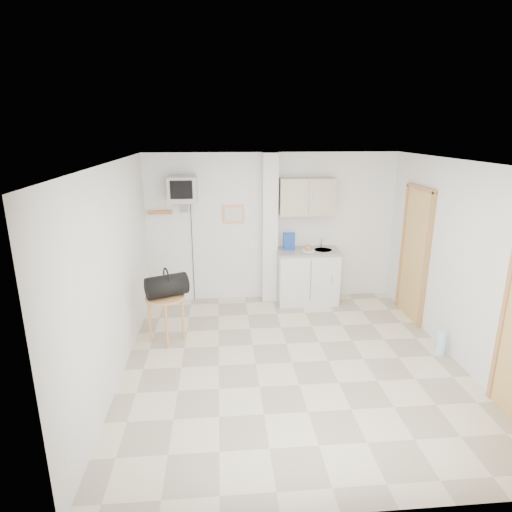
{
  "coord_description": "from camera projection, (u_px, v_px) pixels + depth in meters",
  "views": [
    {
      "loc": [
        -0.87,
        -4.78,
        2.86
      ],
      "look_at": [
        -0.41,
        0.6,
        1.25
      ],
      "focal_mm": 30.0,
      "sensor_mm": 36.0,
      "label": 1
    }
  ],
  "objects": [
    {
      "name": "ground",
      "position": [
        292.0,
        362.0,
        5.45
      ],
      "size": [
        4.5,
        4.5,
        0.0
      ],
      "primitive_type": "plane",
      "color": "beige",
      "rests_on": "ground"
    },
    {
      "name": "room_envelope",
      "position": [
        314.0,
        244.0,
        5.12
      ],
      "size": [
        4.24,
        4.54,
        2.55
      ],
      "color": "white",
      "rests_on": "ground"
    },
    {
      "name": "kitchenette",
      "position": [
        307.0,
        256.0,
        7.18
      ],
      "size": [
        1.03,
        0.58,
        2.1
      ],
      "color": "silver",
      "rests_on": "ground"
    },
    {
      "name": "crt_television",
      "position": [
        183.0,
        190.0,
        6.71
      ],
      "size": [
        0.44,
        0.45,
        2.15
      ],
      "color": "slate",
      "rests_on": "ground"
    },
    {
      "name": "round_table",
      "position": [
        165.0,
        304.0,
        5.86
      ],
      "size": [
        0.53,
        0.53,
        0.66
      ],
      "rotation": [
        0.0,
        0.0,
        0.13
      ],
      "color": "#B4774A",
      "rests_on": "ground"
    },
    {
      "name": "duffel_bag",
      "position": [
        167.0,
        286.0,
        5.8
      ],
      "size": [
        0.62,
        0.5,
        0.41
      ],
      "rotation": [
        0.0,
        0.0,
        0.42
      ],
      "color": "black",
      "rests_on": "round_table"
    },
    {
      "name": "water_bottle",
      "position": [
        441.0,
        343.0,
        5.61
      ],
      "size": [
        0.12,
        0.12,
        0.35
      ],
      "color": "#B3E2F7",
      "rests_on": "ground"
    }
  ]
}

